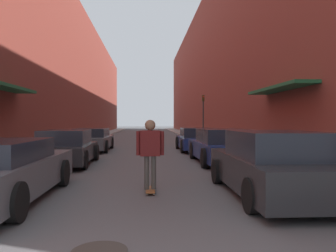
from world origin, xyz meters
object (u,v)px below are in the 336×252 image
at_px(parked_car_right_2, 196,140).
at_px(skateboarder, 150,148).
at_px(parked_car_right_0, 273,165).
at_px(parked_car_left_1, 67,148).
at_px(parked_car_left_0, 1,171).
at_px(parked_car_left_2, 92,140).
at_px(traffic_light, 203,113).
at_px(manhole_cover, 99,252).
at_px(parked_car_right_1, 221,146).

xyz_separation_m(parked_car_right_2, skateboarder, (-2.63, -10.19, 0.40)).
bearing_deg(skateboarder, parked_car_right_0, -10.91).
height_order(parked_car_left_1, skateboarder, skateboarder).
xyz_separation_m(parked_car_left_0, parked_car_left_1, (-0.03, 5.51, 0.01)).
height_order(parked_car_left_1, parked_car_left_2, parked_car_left_1).
distance_m(parked_car_left_0, traffic_light, 18.51).
bearing_deg(parked_car_left_0, parked_car_right_0, 1.52).
distance_m(parked_car_left_2, manhole_cover, 14.13).
relative_size(parked_car_left_2, parked_car_right_1, 0.97).
bearing_deg(skateboarder, parked_car_right_1, 60.84).
bearing_deg(parked_car_right_0, manhole_cover, -139.50).
bearing_deg(manhole_cover, traffic_light, 76.36).
relative_size(parked_car_left_0, parked_car_right_1, 1.03).
xyz_separation_m(parked_car_left_0, parked_car_right_2, (5.61, 10.85, -0.00)).
relative_size(parked_car_left_0, parked_car_right_0, 1.06).
relative_size(parked_car_left_2, skateboarder, 2.72).
relative_size(manhole_cover, traffic_light, 0.21).
distance_m(parked_car_left_1, parked_car_right_2, 7.77).
height_order(parked_car_right_2, traffic_light, traffic_light).
xyz_separation_m(parked_car_left_0, parked_car_right_1, (5.77, 5.67, 0.03)).
distance_m(parked_car_left_1, skateboarder, 5.72).
relative_size(parked_car_right_0, parked_car_right_1, 0.97).
relative_size(parked_car_right_0, traffic_light, 1.32).
height_order(parked_car_left_2, parked_car_right_1, parked_car_right_1).
bearing_deg(parked_car_left_0, parked_car_right_1, 44.47).
distance_m(skateboarder, manhole_cover, 3.56).
xyz_separation_m(parked_car_right_1, manhole_cover, (-3.46, -8.35, -0.63)).
bearing_deg(skateboarder, manhole_cover, -101.33).
bearing_deg(traffic_light, parked_car_right_1, -96.61).
height_order(parked_car_left_0, traffic_light, traffic_light).
distance_m(parked_car_right_0, parked_car_right_2, 10.70).
height_order(parked_car_left_1, parked_car_right_0, parked_car_right_0).
xyz_separation_m(manhole_cover, traffic_light, (4.78, 19.70, 2.22)).
height_order(parked_car_right_1, traffic_light, traffic_light).
height_order(parked_car_left_0, parked_car_right_2, parked_car_right_2).
bearing_deg(parked_car_left_2, parked_car_left_0, -89.91).
xyz_separation_m(parked_car_left_2, traffic_light, (7.11, 5.78, 1.63)).
relative_size(parked_car_right_1, manhole_cover, 6.58).
xyz_separation_m(parked_car_left_1, parked_car_right_0, (5.66, -5.36, 0.05)).
height_order(parked_car_left_2, parked_car_right_2, parked_car_right_2).
relative_size(parked_car_left_1, manhole_cover, 5.93).
distance_m(parked_car_left_0, parked_car_right_0, 5.63).
bearing_deg(manhole_cover, parked_car_left_0, 130.69).
bearing_deg(skateboarder, parked_car_left_1, 121.80).
height_order(parked_car_left_2, parked_car_right_0, parked_car_right_0).
height_order(parked_car_right_1, manhole_cover, parked_car_right_1).
xyz_separation_m(parked_car_right_0, parked_car_right_1, (0.14, 5.52, -0.03)).
bearing_deg(parked_car_left_0, parked_car_left_2, 90.09).
distance_m(parked_car_right_1, skateboarder, 5.75).
bearing_deg(parked_car_right_1, manhole_cover, -112.52).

